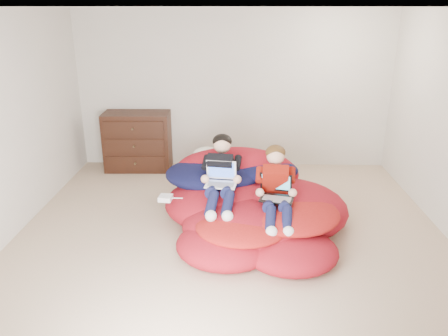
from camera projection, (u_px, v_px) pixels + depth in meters
room_shell at (230, 219)px, 4.99m from camera, size 5.10×5.10×2.77m
dresser at (138, 141)px, 7.03m from camera, size 1.05×0.60×0.94m
beanbag_pile at (250, 205)px, 5.25m from camera, size 2.27×2.30×0.85m
cream_pillow at (207, 156)px, 5.86m from camera, size 0.40×0.25×0.25m
older_boy at (221, 172)px, 5.13m from camera, size 0.36×1.12×0.70m
younger_boy at (276, 185)px, 4.88m from camera, size 0.34×1.03×0.71m
laptop_white at (221, 178)px, 5.07m from camera, size 0.38×0.34×0.26m
laptop_black at (276, 191)px, 4.86m from camera, size 0.41×0.43×0.25m
power_adapter at (166, 198)px, 5.06m from camera, size 0.16×0.16×0.06m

